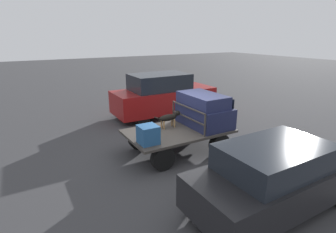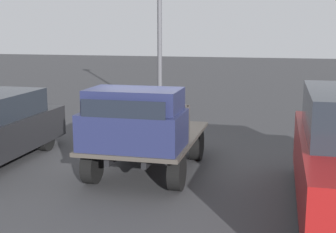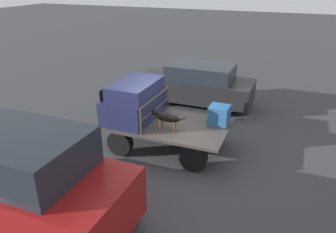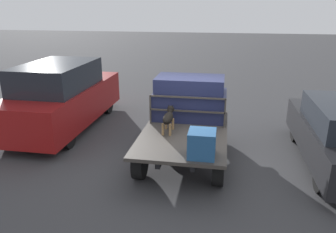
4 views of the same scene
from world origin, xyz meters
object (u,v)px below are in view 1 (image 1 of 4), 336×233
Objects in this scene: dog at (170,117)px; cargo_crate at (148,135)px; parked_sedan at (278,176)px; flatbed_truck at (178,136)px; parked_pickup_far at (163,95)px.

dog is 1.54m from cargo_crate.
cargo_crate is 0.12× the size of parked_sedan.
flatbed_truck is 0.79× the size of parked_sedan.
dog is 4.12m from parked_sedan.
parked_pickup_far is (1.33, 7.72, 0.20)m from parked_sedan.
dog reaches higher than cargo_crate.
flatbed_truck is 0.70m from dog.
parked_pickup_far is at bearing 56.47° from cargo_crate.
cargo_crate is (-1.36, -0.51, 0.49)m from flatbed_truck.
dog is 0.21× the size of parked_pickup_far.
parked_sedan is (1.68, -3.18, -0.25)m from cargo_crate.
parked_pickup_far is at bearing 67.83° from flatbed_truck.
cargo_crate is at bearing -159.86° from dog.
parked_sedan is at bearing -62.24° from cargo_crate.
dog is at bearing 106.29° from flatbed_truck.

